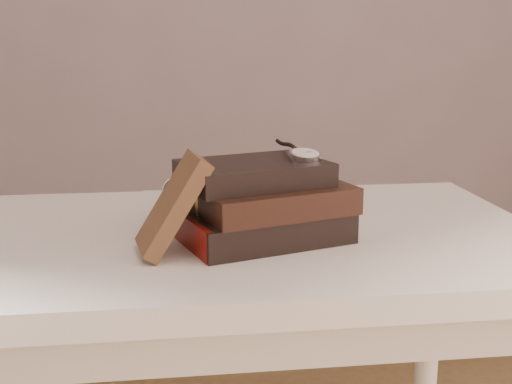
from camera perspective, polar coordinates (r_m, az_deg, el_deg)
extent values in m
cube|color=white|center=(1.08, -2.02, -4.34)|extent=(1.00, 0.60, 0.04)
cube|color=white|center=(1.10, -2.00, -7.33)|extent=(0.88, 0.49, 0.08)
cylinder|color=white|center=(1.55, 14.46, -14.04)|extent=(0.05, 0.05, 0.71)
cube|color=black|center=(1.02, 0.56, -2.84)|extent=(0.28, 0.23, 0.05)
cube|color=beige|center=(1.02, 0.71, -2.82)|extent=(0.27, 0.22, 0.04)
cube|color=gold|center=(1.00, -6.18, -3.26)|extent=(0.01, 0.01, 0.05)
cube|color=maroon|center=(0.98, -5.65, -3.63)|extent=(0.06, 0.15, 0.05)
cube|color=black|center=(1.01, 1.38, -0.53)|extent=(0.26, 0.22, 0.04)
cube|color=beige|center=(1.01, 1.54, -0.51)|extent=(0.25, 0.20, 0.03)
cube|color=gold|center=(0.99, -4.98, -0.89)|extent=(0.01, 0.01, 0.04)
cube|color=black|center=(1.01, -0.20, 1.66)|extent=(0.25, 0.20, 0.04)
cube|color=beige|center=(1.01, -0.04, 1.67)|extent=(0.24, 0.19, 0.03)
cube|color=gold|center=(0.99, -6.16, 1.37)|extent=(0.01, 0.01, 0.04)
cube|color=#422A19|center=(0.95, -7.17, -1.11)|extent=(0.12, 0.11, 0.14)
cylinder|color=silver|center=(1.01, 4.29, 3.13)|extent=(0.06, 0.06, 0.02)
cylinder|color=white|center=(1.01, 4.29, 3.38)|extent=(0.05, 0.05, 0.01)
torus|color=silver|center=(1.01, 4.29, 3.35)|extent=(0.06, 0.06, 0.01)
cylinder|color=silver|center=(1.04, 3.50, 3.39)|extent=(0.01, 0.01, 0.01)
cube|color=black|center=(1.02, 4.13, 3.49)|extent=(0.01, 0.01, 0.00)
cube|color=black|center=(1.02, 4.54, 3.46)|extent=(0.01, 0.00, 0.00)
sphere|color=black|center=(1.05, 3.42, 3.76)|extent=(0.01, 0.01, 0.01)
sphere|color=black|center=(1.05, 3.24, 3.91)|extent=(0.01, 0.01, 0.01)
sphere|color=black|center=(1.06, 3.05, 4.03)|extent=(0.01, 0.01, 0.01)
sphere|color=black|center=(1.07, 2.88, 4.10)|extent=(0.01, 0.01, 0.01)
sphere|color=black|center=(1.08, 2.70, 4.13)|extent=(0.01, 0.01, 0.01)
sphere|color=black|center=(1.09, 2.52, 4.14)|extent=(0.01, 0.01, 0.01)
sphere|color=black|center=(1.10, 2.35, 4.16)|extent=(0.01, 0.01, 0.01)
sphere|color=black|center=(1.11, 2.19, 4.21)|extent=(0.01, 0.01, 0.01)
sphere|color=black|center=(1.12, 2.02, 4.30)|extent=(0.01, 0.01, 0.01)
sphere|color=black|center=(1.13, 1.86, 4.43)|extent=(0.01, 0.01, 0.01)
torus|color=silver|center=(1.04, -6.85, 0.00)|extent=(0.05, 0.03, 0.05)
torus|color=silver|center=(1.05, -4.14, 0.28)|extent=(0.05, 0.03, 0.05)
cylinder|color=silver|center=(1.04, -5.49, 0.31)|extent=(0.01, 0.01, 0.00)
cylinder|color=silver|center=(1.08, -8.88, 0.18)|extent=(0.04, 0.11, 0.03)
cylinder|color=silver|center=(1.11, -4.10, 0.66)|extent=(0.04, 0.11, 0.03)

